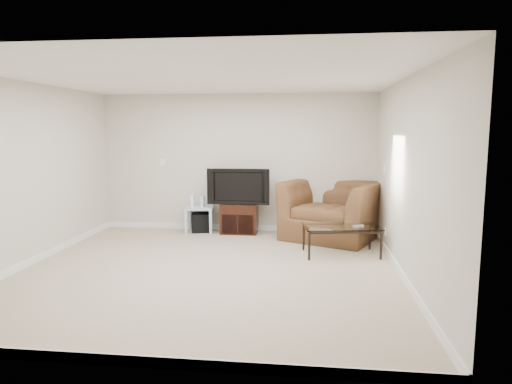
# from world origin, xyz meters

# --- Properties ---
(floor) EXTENTS (5.00, 5.00, 0.00)m
(floor) POSITION_xyz_m (0.00, 0.00, 0.00)
(floor) COLOR tan
(floor) RESTS_ON ground
(ceiling) EXTENTS (5.00, 5.00, 0.00)m
(ceiling) POSITION_xyz_m (0.00, 0.00, 2.50)
(ceiling) COLOR white
(ceiling) RESTS_ON ground
(wall_back) EXTENTS (5.00, 0.02, 2.50)m
(wall_back) POSITION_xyz_m (0.00, 2.50, 1.25)
(wall_back) COLOR silver
(wall_back) RESTS_ON ground
(wall_left) EXTENTS (0.02, 5.00, 2.50)m
(wall_left) POSITION_xyz_m (-2.50, 0.00, 1.25)
(wall_left) COLOR silver
(wall_left) RESTS_ON ground
(wall_right) EXTENTS (0.02, 5.00, 2.50)m
(wall_right) POSITION_xyz_m (2.50, 0.00, 1.25)
(wall_right) COLOR silver
(wall_right) RESTS_ON ground
(plate_back) EXTENTS (0.12, 0.02, 0.12)m
(plate_back) POSITION_xyz_m (-1.40, 2.49, 1.25)
(plate_back) COLOR white
(plate_back) RESTS_ON wall_back
(plate_right_switch) EXTENTS (0.02, 0.09, 0.13)m
(plate_right_switch) POSITION_xyz_m (2.49, 1.60, 1.25)
(plate_right_switch) COLOR white
(plate_right_switch) RESTS_ON wall_right
(plate_right_outlet) EXTENTS (0.02, 0.08, 0.12)m
(plate_right_outlet) POSITION_xyz_m (2.49, 1.30, 0.30)
(plate_right_outlet) COLOR white
(plate_right_outlet) RESTS_ON wall_right
(tv_stand) EXTENTS (0.65, 0.45, 0.54)m
(tv_stand) POSITION_xyz_m (0.07, 2.28, 0.27)
(tv_stand) COLOR black
(tv_stand) RESTS_ON floor
(dvd_player) EXTENTS (0.36, 0.25, 0.05)m
(dvd_player) POSITION_xyz_m (0.07, 2.24, 0.45)
(dvd_player) COLOR black
(dvd_player) RESTS_ON tv_stand
(television) EXTENTS (1.03, 0.22, 0.64)m
(television) POSITION_xyz_m (0.07, 2.25, 0.86)
(television) COLOR black
(television) RESTS_ON tv_stand
(side_table) EXTENTS (0.54, 0.54, 0.47)m
(side_table) POSITION_xyz_m (-0.66, 2.28, 0.24)
(side_table) COLOR silver
(side_table) RESTS_ON floor
(subwoofer) EXTENTS (0.41, 0.41, 0.35)m
(subwoofer) POSITION_xyz_m (-0.63, 2.30, 0.17)
(subwoofer) COLOR black
(subwoofer) RESTS_ON floor
(game_console) EXTENTS (0.05, 0.16, 0.22)m
(game_console) POSITION_xyz_m (-0.77, 2.25, 0.58)
(game_console) COLOR white
(game_console) RESTS_ON side_table
(game_case) EXTENTS (0.05, 0.14, 0.19)m
(game_case) POSITION_xyz_m (-0.60, 2.27, 0.56)
(game_case) COLOR silver
(game_case) RESTS_ON side_table
(recliner) EXTENTS (1.77, 1.50, 1.31)m
(recliner) POSITION_xyz_m (1.70, 2.05, 0.66)
(recliner) COLOR brown
(recliner) RESTS_ON floor
(coffee_table) EXTENTS (1.20, 0.80, 0.44)m
(coffee_table) POSITION_xyz_m (1.80, 1.00, 0.22)
(coffee_table) COLOR black
(coffee_table) RESTS_ON floor
(remote) EXTENTS (0.18, 0.10, 0.02)m
(remote) POSITION_xyz_m (2.04, 1.00, 0.45)
(remote) COLOR #B2B2B7
(remote) RESTS_ON coffee_table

